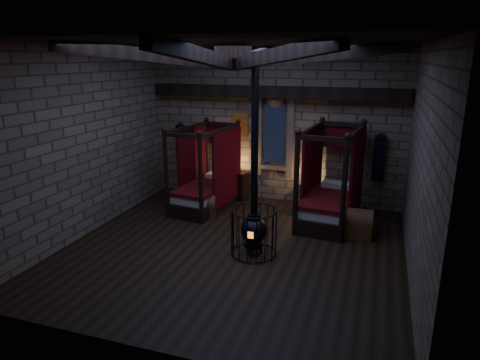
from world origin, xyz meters
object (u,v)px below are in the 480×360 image
(bed_left, at_px, (206,188))
(bed_right, at_px, (330,199))
(trunk_left, at_px, (200,207))
(stove, at_px, (254,227))
(trunk_right, at_px, (351,223))

(bed_left, bearing_deg, bed_right, 7.87)
(trunk_left, xyz_separation_m, stove, (1.93, -1.68, 0.35))
(bed_left, distance_m, bed_right, 3.30)
(bed_right, bearing_deg, bed_left, -173.89)
(bed_left, xyz_separation_m, bed_right, (3.30, -0.01, 0.03))
(trunk_left, relative_size, stove, 0.22)
(bed_right, height_order, stove, stove)
(bed_left, bearing_deg, trunk_left, -73.20)
(trunk_left, relative_size, trunk_right, 0.94)
(stove, bearing_deg, trunk_left, 139.35)
(bed_left, height_order, bed_right, bed_right)
(trunk_left, distance_m, trunk_right, 3.78)
(trunk_right, bearing_deg, bed_left, 166.93)
(stove, bearing_deg, bed_left, 131.05)
(bed_left, height_order, trunk_left, bed_left)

